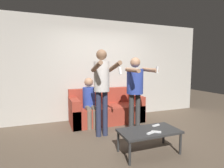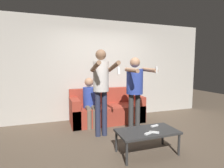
{
  "view_description": "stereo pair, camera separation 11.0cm",
  "coord_description": "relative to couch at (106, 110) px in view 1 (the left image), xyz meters",
  "views": [
    {
      "loc": [
        -1.41,
        -2.98,
        1.45
      ],
      "look_at": [
        -0.0,
        0.81,
        1.03
      ],
      "focal_mm": 28.0,
      "sensor_mm": 36.0,
      "label": 1
    },
    {
      "loc": [
        -1.3,
        -3.02,
        1.45
      ],
      "look_at": [
        -0.0,
        0.81,
        1.03
      ],
      "focal_mm": 28.0,
      "sensor_mm": 36.0,
      "label": 2
    }
  ],
  "objects": [
    {
      "name": "ground_plane",
      "position": [
        0.0,
        -1.26,
        -0.3
      ],
      "size": [
        14.0,
        14.0,
        0.0
      ],
      "primitive_type": "plane",
      "color": "brown"
    },
    {
      "name": "wall_back",
      "position": [
        0.0,
        0.44,
        1.05
      ],
      "size": [
        6.4,
        0.06,
        2.7
      ],
      "color": "#B7B2A8",
      "rests_on": "ground_plane"
    },
    {
      "name": "couch",
      "position": [
        0.0,
        0.0,
        0.0
      ],
      "size": [
        1.84,
        0.81,
        0.85
      ],
      "color": "#9E3828",
      "rests_on": "ground_plane"
    },
    {
      "name": "person_standing_left",
      "position": [
        -0.38,
        -0.9,
        0.83
      ],
      "size": [
        0.43,
        0.73,
        1.78
      ],
      "color": "#282D47",
      "rests_on": "ground_plane"
    },
    {
      "name": "person_standing_right",
      "position": [
        0.38,
        -0.89,
        0.75
      ],
      "size": [
        0.48,
        0.72,
        1.64
      ],
      "color": "#383838",
      "rests_on": "ground_plane"
    },
    {
      "name": "person_seated",
      "position": [
        -0.47,
        -0.17,
        0.35
      ],
      "size": [
        0.3,
        0.52,
        1.17
      ],
      "color": "#6B6051",
      "rests_on": "ground_plane"
    },
    {
      "name": "coffee_table",
      "position": [
        0.14,
        -1.84,
        0.06
      ],
      "size": [
        1.0,
        0.52,
        0.39
      ],
      "color": "#2D2D2D",
      "rests_on": "ground_plane"
    },
    {
      "name": "remote_near",
      "position": [
        0.08,
        -1.98,
        0.11
      ],
      "size": [
        0.15,
        0.08,
        0.02
      ],
      "color": "white",
      "rests_on": "coffee_table"
    },
    {
      "name": "remote_mid",
      "position": [
        0.19,
        -1.97,
        0.11
      ],
      "size": [
        0.15,
        0.11,
        0.02
      ],
      "color": "white",
      "rests_on": "coffee_table"
    },
    {
      "name": "remote_far",
      "position": [
        0.36,
        -1.71,
        0.11
      ],
      "size": [
        0.15,
        0.07,
        0.02
      ],
      "color": "white",
      "rests_on": "coffee_table"
    }
  ]
}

